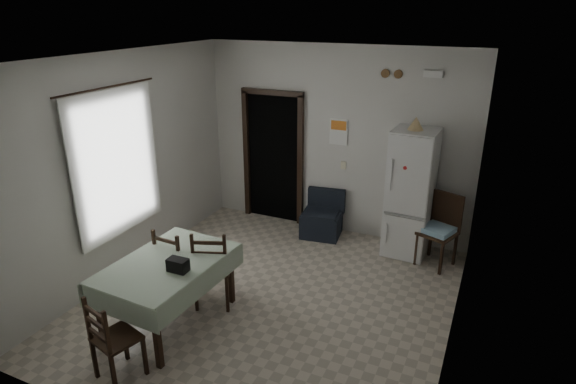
{
  "coord_description": "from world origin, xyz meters",
  "views": [
    {
      "loc": [
        2.29,
        -4.54,
        3.4
      ],
      "look_at": [
        0.0,
        0.5,
        1.25
      ],
      "focal_mm": 30.0,
      "sensor_mm": 36.0,
      "label": 1
    }
  ],
  "objects_px": {
    "dining_chair_far_right": "(214,266)",
    "navy_seat": "(322,214)",
    "corner_chair": "(438,231)",
    "dining_chair_near_head": "(117,337)",
    "fridge": "(410,194)",
    "dining_table": "(170,292)",
    "dining_chair_far_left": "(178,263)"
  },
  "relations": [
    {
      "from": "dining_table",
      "to": "dining_chair_far_left",
      "type": "relative_size",
      "value": 1.55
    },
    {
      "from": "corner_chair",
      "to": "dining_chair_near_head",
      "type": "distance_m",
      "value": 4.28
    },
    {
      "from": "fridge",
      "to": "dining_chair_far_left",
      "type": "relative_size",
      "value": 1.91
    },
    {
      "from": "fridge",
      "to": "navy_seat",
      "type": "distance_m",
      "value": 1.44
    },
    {
      "from": "dining_chair_far_right",
      "to": "dining_chair_near_head",
      "type": "bearing_deg",
      "value": 62.97
    },
    {
      "from": "dining_chair_far_right",
      "to": "navy_seat",
      "type": "bearing_deg",
      "value": -123.7
    },
    {
      "from": "dining_chair_far_left",
      "to": "dining_chair_near_head",
      "type": "relative_size",
      "value": 1.05
    },
    {
      "from": "dining_table",
      "to": "dining_chair_far_right",
      "type": "xyz_separation_m",
      "value": [
        0.25,
        0.53,
        0.12
      ]
    },
    {
      "from": "dining_chair_near_head",
      "to": "navy_seat",
      "type": "bearing_deg",
      "value": -84.82
    },
    {
      "from": "navy_seat",
      "to": "dining_chair_near_head",
      "type": "height_order",
      "value": "dining_chair_near_head"
    },
    {
      "from": "dining_table",
      "to": "dining_chair_near_head",
      "type": "xyz_separation_m",
      "value": [
        0.09,
        -0.92,
        0.07
      ]
    },
    {
      "from": "fridge",
      "to": "dining_chair_far_left",
      "type": "bearing_deg",
      "value": -131.95
    },
    {
      "from": "dining_chair_far_right",
      "to": "dining_table",
      "type": "bearing_deg",
      "value": 44.22
    },
    {
      "from": "navy_seat",
      "to": "dining_chair_far_right",
      "type": "height_order",
      "value": "dining_chair_far_right"
    },
    {
      "from": "navy_seat",
      "to": "dining_chair_far_right",
      "type": "distance_m",
      "value": 2.33
    },
    {
      "from": "navy_seat",
      "to": "corner_chair",
      "type": "xyz_separation_m",
      "value": [
        1.78,
        -0.21,
        0.16
      ]
    },
    {
      "from": "corner_chair",
      "to": "dining_chair_far_right",
      "type": "distance_m",
      "value": 3.08
    },
    {
      "from": "dining_table",
      "to": "dining_chair_far_left",
      "type": "height_order",
      "value": "dining_chair_far_left"
    },
    {
      "from": "fridge",
      "to": "dining_chair_far_right",
      "type": "distance_m",
      "value": 2.95
    },
    {
      "from": "dining_table",
      "to": "navy_seat",
      "type": "bearing_deg",
      "value": 77.65
    },
    {
      "from": "dining_table",
      "to": "dining_chair_far_left",
      "type": "xyz_separation_m",
      "value": [
        -0.21,
        0.45,
        0.09
      ]
    },
    {
      "from": "dining_chair_far_right",
      "to": "dining_chair_near_head",
      "type": "relative_size",
      "value": 1.1
    },
    {
      "from": "dining_table",
      "to": "dining_chair_far_right",
      "type": "distance_m",
      "value": 0.6
    },
    {
      "from": "dining_chair_near_head",
      "to": "fridge",
      "type": "bearing_deg",
      "value": -102.78
    },
    {
      "from": "dining_chair_far_left",
      "to": "corner_chair",
      "type": "bearing_deg",
      "value": -139.06
    },
    {
      "from": "corner_chair",
      "to": "navy_seat",
      "type": "bearing_deg",
      "value": -166.07
    },
    {
      "from": "fridge",
      "to": "dining_chair_far_left",
      "type": "xyz_separation_m",
      "value": [
        -2.3,
        -2.35,
        -0.44
      ]
    },
    {
      "from": "fridge",
      "to": "dining_chair_far_right",
      "type": "height_order",
      "value": "fridge"
    },
    {
      "from": "fridge",
      "to": "dining_table",
      "type": "relative_size",
      "value": 1.23
    },
    {
      "from": "dining_chair_far_left",
      "to": "dining_chair_near_head",
      "type": "bearing_deg",
      "value": 105.31
    },
    {
      "from": "navy_seat",
      "to": "dining_chair_far_left",
      "type": "height_order",
      "value": "dining_chair_far_left"
    },
    {
      "from": "dining_chair_far_left",
      "to": "dining_chair_far_right",
      "type": "xyz_separation_m",
      "value": [
        0.45,
        0.08,
        0.02
      ]
    }
  ]
}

